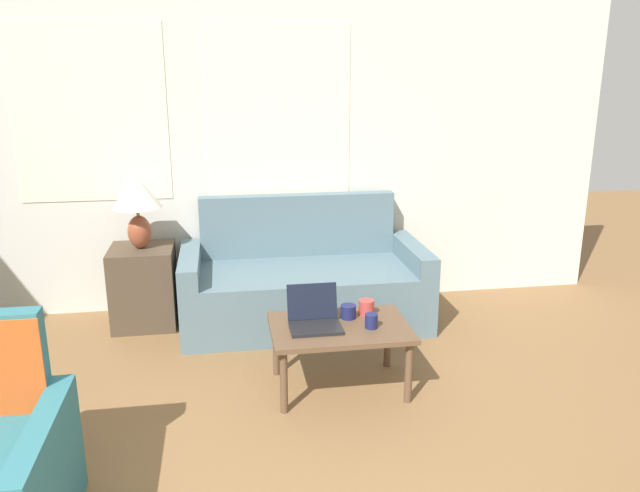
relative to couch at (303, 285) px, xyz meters
The scene contains 9 objects.
wall_back 1.34m from the couch, 148.95° to the left, with size 6.54×0.06×2.60m.
couch is the anchor object (origin of this frame).
side_table 1.19m from the couch, behind, with size 0.46×0.46×0.60m.
table_lamp 1.37m from the couch, behind, with size 0.35×0.35×0.54m.
coffee_table 1.10m from the couch, 86.23° to the right, with size 0.82×0.56×0.40m.
laptop 1.10m from the couch, 94.15° to the right, with size 0.30×0.28×0.23m.
cup_navy 1.02m from the couch, 81.76° to the right, with size 0.09×0.09×0.08m.
cup_yellow 1.20m from the couch, 77.96° to the right, with size 0.07×0.07×0.09m.
cup_white 1.01m from the couch, 74.42° to the right, with size 0.09×0.09×0.09m.
Camera 1 is at (0.15, -0.90, 1.86)m, focal length 35.00 mm.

